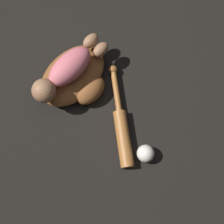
{
  "coord_description": "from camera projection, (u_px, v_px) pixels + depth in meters",
  "views": [
    {
      "loc": [
        0.26,
        0.43,
        1.32
      ],
      "look_at": [
        -0.02,
        0.22,
        0.07
      ],
      "focal_mm": 50.0,
      "sensor_mm": 36.0,
      "label": 1
    }
  ],
  "objects": [
    {
      "name": "baby_figure",
      "position": [
        66.0,
        70.0,
        1.27
      ],
      "size": [
        0.39,
        0.14,
        0.1
      ],
      "color": "#D16670",
      "rests_on": "baseball_glove"
    },
    {
      "name": "ground_plane",
      "position": [
        71.0,
        90.0,
        1.39
      ],
      "size": [
        6.0,
        6.0,
        0.0
      ],
      "primitive_type": "plane",
      "color": "black"
    },
    {
      "name": "baseball_glove",
      "position": [
        76.0,
        78.0,
        1.36
      ],
      "size": [
        0.35,
        0.28,
        0.09
      ],
      "color": "brown",
      "rests_on": "ground"
    },
    {
      "name": "baseball",
      "position": [
        146.0,
        153.0,
        1.28
      ],
      "size": [
        0.07,
        0.07,
        0.07
      ],
      "color": "silver",
      "rests_on": "ground"
    },
    {
      "name": "baseball_bat",
      "position": [
        122.0,
        127.0,
        1.32
      ],
      "size": [
        0.34,
        0.35,
        0.06
      ],
      "color": "#9E602D",
      "rests_on": "ground"
    }
  ]
}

